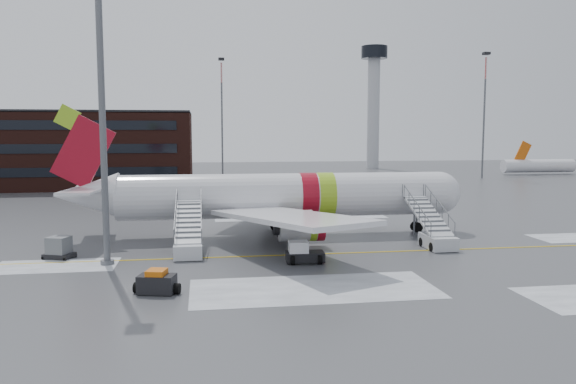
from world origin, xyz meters
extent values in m
plane|color=#494C4F|center=(0.00, 0.00, 0.00)|extent=(260.00, 260.00, 0.00)
cylinder|color=silver|center=(-5.22, 6.84, 3.50)|extent=(28.00, 3.80, 3.80)
sphere|color=silver|center=(8.78, 6.84, 3.50)|extent=(3.80, 3.80, 3.80)
cube|color=black|center=(9.82, 6.84, 4.00)|extent=(1.09, 1.60, 0.97)
cone|color=silver|center=(-21.62, 6.84, 3.75)|extent=(5.20, 3.72, 3.72)
cube|color=maroon|center=(-21.72, 6.84, 7.30)|extent=(5.27, 0.30, 6.09)
cube|color=#93C61F|center=(-22.82, 6.84, 10.10)|extent=(2.16, 0.26, 2.16)
cube|color=silver|center=(-21.42, 9.44, 4.40)|extent=(3.07, 4.85, 0.18)
cube|color=silver|center=(-21.42, 4.24, 4.40)|extent=(3.07, 4.85, 0.18)
cube|color=silver|center=(-6.22, 15.34, 2.90)|extent=(10.72, 15.97, 1.13)
cube|color=silver|center=(-6.22, -1.66, 2.90)|extent=(10.72, 15.97, 1.13)
cylinder|color=silver|center=(-4.72, 12.04, 1.55)|extent=(3.40, 2.10, 2.10)
cylinder|color=silver|center=(-4.72, 1.64, 1.55)|extent=(3.40, 2.10, 2.10)
cylinder|color=#595B60|center=(6.78, 6.84, 0.90)|extent=(0.20, 0.20, 1.80)
cylinder|color=black|center=(6.78, 6.84, 0.45)|extent=(0.90, 0.56, 0.90)
cylinder|color=black|center=(-5.72, 9.24, 0.45)|extent=(0.90, 0.56, 0.90)
cylinder|color=black|center=(-5.72, 4.44, 0.45)|extent=(0.90, 0.56, 0.90)
cube|color=silver|center=(5.64, -0.46, 0.55)|extent=(2.00, 3.20, 1.00)
cube|color=silver|center=(5.64, 1.64, 2.23)|extent=(1.90, 5.87, 2.52)
cube|color=silver|center=(5.64, 4.94, 3.40)|extent=(1.90, 1.40, 0.15)
cylinder|color=#595B60|center=(5.64, 4.54, 1.70)|extent=(0.16, 0.16, 3.40)
cylinder|color=black|center=(4.74, -1.46, 0.35)|extent=(0.25, 0.70, 0.70)
cylinder|color=black|center=(6.54, 0.54, 0.35)|extent=(0.25, 0.70, 0.70)
cube|color=silver|center=(-13.27, -0.46, 0.55)|extent=(2.00, 3.20, 1.00)
cube|color=silver|center=(-13.27, 1.64, 2.23)|extent=(1.90, 5.87, 2.52)
cube|color=silver|center=(-13.27, 4.94, 3.40)|extent=(1.90, 1.40, 0.15)
cylinder|color=#595B60|center=(-13.27, 4.54, 1.70)|extent=(0.16, 0.16, 3.40)
cylinder|color=black|center=(-14.17, -1.46, 0.35)|extent=(0.25, 0.70, 0.70)
cylinder|color=black|center=(-12.37, 0.54, 0.35)|extent=(0.25, 0.70, 0.70)
cube|color=black|center=(-5.31, -3.49, 0.42)|extent=(2.67, 1.54, 0.65)
cube|color=white|center=(-5.78, -3.46, 1.07)|extent=(1.37, 1.37, 0.84)
cube|color=black|center=(-5.78, -3.46, 1.39)|extent=(1.18, 1.27, 0.14)
cylinder|color=black|center=(-6.28, -4.08, 0.33)|extent=(0.31, 0.66, 0.65)
cylinder|color=black|center=(-4.42, -4.19, 0.33)|extent=(0.31, 0.66, 0.65)
cylinder|color=black|center=(-6.21, -2.79, 0.33)|extent=(0.31, 0.66, 0.65)
cylinder|color=black|center=(-4.35, -2.89, 0.33)|extent=(0.31, 0.66, 0.65)
cube|color=black|center=(-22.32, 0.42, 0.22)|extent=(2.28, 1.99, 0.30)
cube|color=slate|center=(-22.32, 0.42, 0.91)|extent=(1.76, 1.72, 1.30)
cylinder|color=black|center=(-23.18, -0.18, 0.13)|extent=(0.24, 0.30, 0.26)
cylinder|color=black|center=(-21.46, 1.03, 0.13)|extent=(0.24, 0.30, 0.26)
cube|color=black|center=(-14.77, -9.57, 0.55)|extent=(2.22, 1.64, 1.00)
cube|color=#DB630C|center=(-14.77, -9.57, 1.15)|extent=(1.23, 1.30, 0.40)
cylinder|color=black|center=(-15.57, -9.57, 0.30)|extent=(1.11, 0.82, 0.60)
cylinder|color=black|center=(-13.98, -9.57, 0.30)|extent=(1.11, 0.82, 0.60)
cylinder|color=#595B60|center=(-18.64, -2.00, 9.93)|extent=(0.44, 0.44, 19.87)
cylinder|color=#595B60|center=(-18.64, -2.00, 0.15)|extent=(0.90, 0.90, 0.30)
cylinder|color=#B2B5BA|center=(30.00, 95.00, 14.00)|extent=(3.00, 3.00, 28.00)
cylinder|color=black|center=(30.00, 95.00, 28.50)|extent=(6.40, 6.40, 3.00)
cylinder|color=#595B60|center=(42.00, 62.00, 9.60)|extent=(0.36, 0.36, 19.20)
cylinder|color=#CC7272|center=(42.00, 62.00, 21.12)|extent=(0.32, 0.32, 4.32)
cube|color=black|center=(42.00, 62.00, 24.00)|extent=(1.20, 1.20, 0.50)
cylinder|color=#595B60|center=(-8.00, 78.00, 9.60)|extent=(0.36, 0.36, 19.20)
cylinder|color=#CC7272|center=(-8.00, 78.00, 21.12)|extent=(0.32, 0.32, 4.32)
cube|color=black|center=(-8.00, 78.00, 24.00)|extent=(1.20, 1.20, 0.50)
camera|label=1|loc=(-12.17, -40.64, 8.87)|focal=35.00mm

